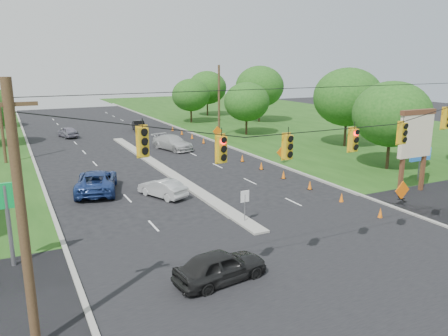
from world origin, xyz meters
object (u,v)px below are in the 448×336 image
black_sedan (221,266)px  white_sedan (162,188)px  blue_pickup (97,181)px  pylon_sign (416,138)px

black_sedan → white_sedan: size_ratio=1.08×
black_sedan → blue_pickup: (-2.19, 16.25, 0.10)m
black_sedan → white_sedan: (1.76, 12.93, -0.08)m
black_sedan → pylon_sign: bearing=-80.3°
white_sedan → black_sedan: bearing=58.7°
pylon_sign → blue_pickup: 23.56m
pylon_sign → black_sedan: 19.90m
black_sedan → white_sedan: black_sedan is taller
blue_pickup → pylon_sign: bearing=168.5°
white_sedan → blue_pickup: bearing=-63.6°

